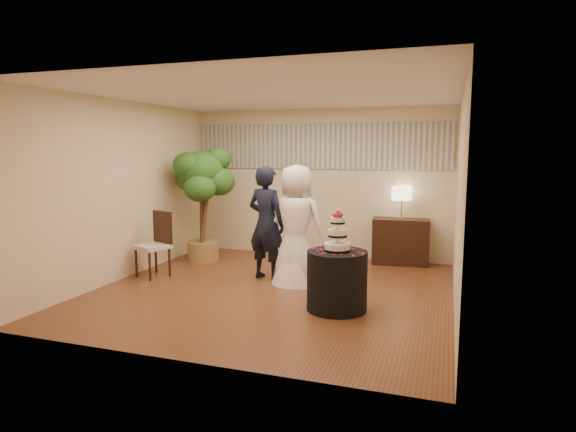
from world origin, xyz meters
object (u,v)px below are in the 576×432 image
(cake_table, at_px, (337,281))
(ficus_tree, at_px, (202,204))
(groom, at_px, (266,223))
(side_chair, at_px, (152,245))
(table_lamp, at_px, (402,203))
(bride, at_px, (296,224))
(wedding_cake, at_px, (338,231))
(console, at_px, (400,241))

(cake_table, xyz_separation_m, ficus_tree, (-2.94, 1.89, 0.68))
(groom, bearing_deg, side_chair, 29.69)
(table_lamp, bearing_deg, bride, -128.39)
(wedding_cake, distance_m, side_chair, 3.28)
(wedding_cake, bearing_deg, table_lamp, 79.50)
(table_lamp, bearing_deg, groom, -138.47)
(ficus_tree, relative_size, side_chair, 2.03)
(cake_table, bearing_deg, wedding_cake, 0.00)
(table_lamp, bearing_deg, cake_table, -100.50)
(cake_table, xyz_separation_m, wedding_cake, (0.00, 0.00, 0.64))
(groom, distance_m, cake_table, 1.86)
(wedding_cake, xyz_separation_m, ficus_tree, (-2.94, 1.89, 0.04))
(cake_table, bearing_deg, table_lamp, 79.50)
(groom, bearing_deg, table_lamp, -123.48)
(groom, height_order, side_chair, groom)
(cake_table, distance_m, wedding_cake, 0.64)
(cake_table, relative_size, ficus_tree, 0.36)
(cake_table, relative_size, table_lamp, 1.32)
(wedding_cake, xyz_separation_m, console, (0.52, 2.81, -0.61))
(bride, distance_m, cake_table, 1.47)
(cake_table, xyz_separation_m, table_lamp, (0.52, 2.81, 0.73))
(console, xyz_separation_m, side_chair, (-3.70, -2.16, 0.11))
(bride, bearing_deg, table_lamp, -119.66)
(groom, relative_size, cake_table, 2.34)
(table_lamp, bearing_deg, wedding_cake, -100.50)
(wedding_cake, xyz_separation_m, side_chair, (-3.18, 0.65, -0.50))
(cake_table, bearing_deg, console, 79.50)
(bride, bearing_deg, wedding_cake, 138.48)
(groom, relative_size, console, 1.82)
(wedding_cake, xyz_separation_m, table_lamp, (0.52, 2.81, 0.09))
(bride, xyz_separation_m, table_lamp, (1.40, 1.76, 0.20))
(cake_table, relative_size, console, 0.78)
(wedding_cake, height_order, table_lamp, table_lamp)
(cake_table, bearing_deg, groom, 141.18)
(cake_table, bearing_deg, ficus_tree, 147.25)
(console, xyz_separation_m, table_lamp, (0.00, 0.00, 0.70))
(table_lamp, bearing_deg, ficus_tree, -165.12)
(console, distance_m, ficus_tree, 3.64)
(bride, relative_size, cake_table, 2.37)
(side_chair, bearing_deg, console, 51.65)
(groom, relative_size, ficus_tree, 0.84)
(bride, bearing_deg, groom, 1.25)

